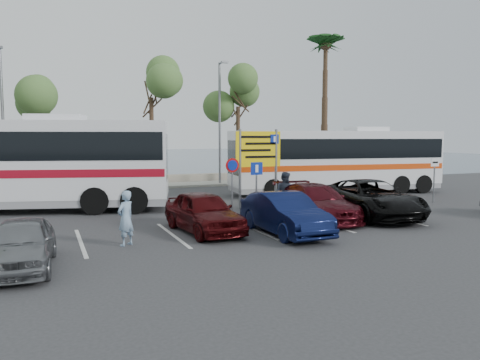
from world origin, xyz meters
name	(u,v)px	position (x,y,z in m)	size (l,w,h in m)	color
ground	(270,221)	(0.00, 0.00, 0.00)	(120.00, 120.00, 0.00)	#2F3032
kerb_strip	(175,185)	(0.00, 14.00, 0.07)	(44.00, 2.40, 0.15)	gray
seawall	(168,179)	(0.00, 16.00, 0.30)	(48.00, 0.80, 0.60)	gray
sea	(99,158)	(0.00, 60.00, 0.01)	(140.00, 140.00, 0.00)	#3D5261
tree_left	(40,89)	(-8.00, 14.00, 6.00)	(3.20, 3.20, 7.20)	#382619
tree_mid	(151,83)	(-1.50, 14.00, 6.65)	(3.20, 3.20, 8.00)	#382619
tree_right	(238,94)	(4.50, 14.00, 6.17)	(3.20, 3.20, 7.40)	#382619
palm_tree	(326,47)	(11.50, 14.00, 9.87)	(4.80, 4.80, 11.20)	#382619
street_lamp_left	(2,113)	(-10.00, 13.52, 4.60)	(0.45, 1.15, 8.01)	slate
street_lamp_right	(220,117)	(3.00, 13.52, 4.60)	(0.45, 1.15, 8.01)	slate
direction_sign	(258,155)	(1.00, 3.20, 2.43)	(2.20, 0.12, 3.60)	slate
sign_no_stop	(232,176)	(-0.60, 2.38, 1.58)	(0.60, 0.08, 2.35)	slate
sign_parking	(257,182)	(-0.20, 0.79, 1.47)	(0.50, 0.07, 2.25)	slate
sign_taxi	(434,174)	(9.80, 1.49, 1.42)	(0.50, 0.07, 2.20)	slate
lane_markings	(254,228)	(-1.14, -1.00, 0.00)	(12.02, 4.20, 0.01)	silver
coach_bus_left	(10,167)	(-9.34, 6.50, 1.95)	(13.78, 6.40, 4.21)	white
coach_bus_right	(337,163)	(7.50, 6.50, 1.77)	(12.49, 4.13, 3.82)	white
car_silver_a	(21,244)	(-8.55, -3.50, 0.64)	(1.50, 3.74, 1.27)	slate
car_blue	(285,214)	(-0.60, -2.31, 0.69)	(1.47, 4.21, 1.39)	#0D153F
car_maroon	(316,202)	(1.80, -0.41, 0.69)	(1.95, 4.79, 1.39)	#460B13
car_red	(204,212)	(-3.00, -0.97, 0.70)	(1.66, 4.12, 1.40)	#3E080A
suv_black	(371,199)	(4.20, -0.72, 0.75)	(2.50, 5.42, 1.51)	black
pedestrian_near	(126,218)	(-5.77, -1.93, 0.83)	(0.60, 0.40, 1.66)	#84A2C0
pedestrian_far	(285,193)	(1.33, 1.27, 0.89)	(0.87, 0.68, 1.79)	#2F3647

